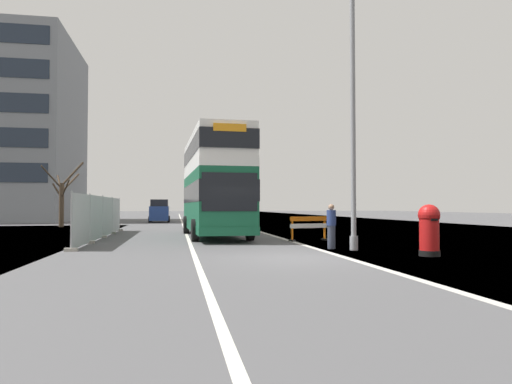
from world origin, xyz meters
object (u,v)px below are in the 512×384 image
Objects in this scene: red_pillar_postbox at (429,228)px; car_receding_mid at (159,211)px; car_oncoming_near at (204,214)px; pedestrian_at_kerb at (331,226)px; lamppost_foreground at (353,123)px; roadworks_barrier at (309,225)px; double_decker_bus at (214,184)px.

car_receding_mid reaches higher than red_pillar_postbox.
car_oncoming_near is at bearing -63.97° from car_receding_mid.
car_oncoming_near reaches higher than red_pillar_postbox.
red_pillar_postbox is 0.99× the size of pedestrian_at_kerb.
lamppost_foreground is 2.33× the size of car_receding_mid.
roadworks_barrier is 1.14× the size of pedestrian_at_kerb.
roadworks_barrier is at bearing -43.16° from double_decker_bus.
car_receding_mid is at bearing 98.97° from double_decker_bus.
lamppost_foreground is at bearing -75.76° from car_receding_mid.
lamppost_foreground reaches higher than car_oncoming_near.
pedestrian_at_kerb is (-0.29, -3.93, 0.13)m from roadworks_barrier.
double_decker_bus reaches higher than red_pillar_postbox.
roadworks_barrier is at bearing -74.01° from car_receding_mid.
red_pillar_postbox reaches higher than roadworks_barrier.
roadworks_barrier is 0.45× the size of car_receding_mid.
lamppost_foreground reaches higher than pedestrian_at_kerb.
red_pillar_postbox is 0.39× the size of car_receding_mid.
lamppost_foreground is at bearing -62.79° from double_decker_bus.
car_receding_mid reaches higher than roadworks_barrier.
double_decker_bus is 6.38× the size of pedestrian_at_kerb.
lamppost_foreground is at bearing -86.18° from roadworks_barrier.
car_receding_mid is (-7.54, 26.31, 0.36)m from roadworks_barrier.
double_decker_bus is 5.81m from roadworks_barrier.
double_decker_bus is 5.62× the size of roadworks_barrier.
double_decker_bus reaches higher than car_receding_mid.
red_pillar_postbox is 25.73m from car_oncoming_near.
pedestrian_at_kerb is at bearing -76.52° from car_receding_mid.
car_oncoming_near is at bearing 98.54° from pedestrian_at_kerb.
car_receding_mid is (-7.84, 30.91, -3.50)m from lamppost_foreground.
lamppost_foreground is 6.01m from roadworks_barrier.
car_oncoming_near reaches higher than pedestrian_at_kerb.
double_decker_bus is at bearing 136.84° from roadworks_barrier.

